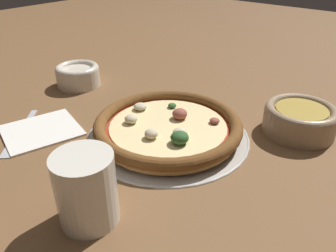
{
  "coord_description": "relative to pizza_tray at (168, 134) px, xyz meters",
  "views": [
    {
      "loc": [
        0.42,
        0.34,
        0.33
      ],
      "look_at": [
        0.0,
        0.0,
        0.02
      ],
      "focal_mm": 35.0,
      "sensor_mm": 36.0,
      "label": 1
    }
  ],
  "objects": [
    {
      "name": "ground_plane",
      "position": [
        0.0,
        0.0,
        -0.0
      ],
      "size": [
        3.0,
        3.0,
        0.0
      ],
      "primitive_type": "plane",
      "color": "brown"
    },
    {
      "name": "napkin",
      "position": [
        0.15,
        -0.2,
        0.0
      ],
      "size": [
        0.17,
        0.16,
        0.01
      ],
      "rotation": [
        0.0,
        0.0,
        -0.29
      ],
      "color": "white",
      "rests_on": "ground_plane"
    },
    {
      "name": "bowl_near",
      "position": [
        -0.17,
        0.19,
        0.03
      ],
      "size": [
        0.14,
        0.14,
        0.06
      ],
      "color": "#9E8466",
      "rests_on": "ground_plane"
    },
    {
      "name": "bowl_far",
      "position": [
        -0.05,
        -0.34,
        0.03
      ],
      "size": [
        0.11,
        0.11,
        0.05
      ],
      "color": "beige",
      "rests_on": "ground_plane"
    },
    {
      "name": "pizza_tray",
      "position": [
        0.0,
        0.0,
        0.0
      ],
      "size": [
        0.31,
        0.31,
        0.01
      ],
      "color": "#B7B2A8",
      "rests_on": "ground_plane"
    },
    {
      "name": "fork",
      "position": [
        0.18,
        -0.22,
        -0.0
      ],
      "size": [
        0.14,
        0.14,
        0.0
      ],
      "rotation": [
        0.0,
        0.0,
        7.04
      ],
      "color": "#B7B7BC",
      "rests_on": "ground_plane"
    },
    {
      "name": "pizza",
      "position": [
        0.0,
        0.0,
        0.02
      ],
      "size": [
        0.28,
        0.28,
        0.04
      ],
      "color": "tan",
      "rests_on": "pizza_tray"
    },
    {
      "name": "drinking_cup",
      "position": [
        0.23,
        0.05,
        0.05
      ],
      "size": [
        0.08,
        0.08,
        0.1
      ],
      "color": "silver",
      "rests_on": "ground_plane"
    }
  ]
}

